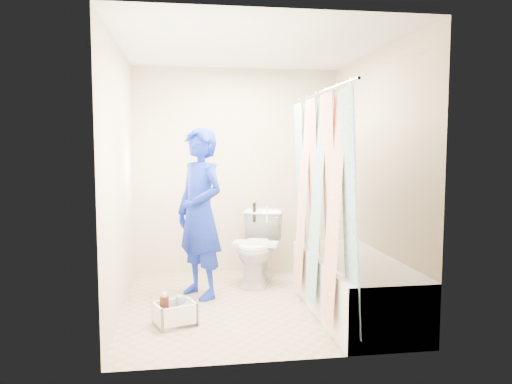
{
  "coord_description": "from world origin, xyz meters",
  "views": [
    {
      "loc": [
        -0.65,
        -4.6,
        1.51
      ],
      "look_at": [
        0.08,
        0.33,
        1.04
      ],
      "focal_mm": 35.0,
      "sensor_mm": 36.0,
      "label": 1
    }
  ],
  "objects": [
    {
      "name": "bathtub",
      "position": [
        0.85,
        -0.43,
        0.27
      ],
      "size": [
        0.7,
        1.75,
        0.5
      ],
      "color": "white",
      "rests_on": "ground"
    },
    {
      "name": "floor",
      "position": [
        0.0,
        0.0,
        0.0
      ],
      "size": [
        2.6,
        2.6,
        0.0
      ],
      "primitive_type": "plane",
      "color": "tan",
      "rests_on": "ground"
    },
    {
      "name": "curtain_rod",
      "position": [
        0.52,
        -0.43,
        1.95
      ],
      "size": [
        0.02,
        1.9,
        0.02
      ],
      "primitive_type": "cylinder",
      "rotation": [
        1.57,
        0.0,
        0.0
      ],
      "color": "silver",
      "rests_on": "wall_back"
    },
    {
      "name": "shower_curtain",
      "position": [
        0.52,
        -0.43,
        1.02
      ],
      "size": [
        0.06,
        1.75,
        1.8
      ],
      "primitive_type": "cube",
      "color": "white",
      "rests_on": "curtain_rod"
    },
    {
      "name": "wall_right",
      "position": [
        1.2,
        0.0,
        1.2
      ],
      "size": [
        0.02,
        2.6,
        2.4
      ],
      "primitive_type": "cube",
      "color": "#C4BB96",
      "rests_on": "ground"
    },
    {
      "name": "plumber",
      "position": [
        -0.48,
        0.3,
        0.84
      ],
      "size": [
        0.67,
        0.73,
        1.67
      ],
      "primitive_type": "imported",
      "rotation": [
        0.0,
        0.0,
        -0.97
      ],
      "color": "navy",
      "rests_on": "ground"
    },
    {
      "name": "cleaning_caddy",
      "position": [
        -0.72,
        -0.48,
        0.09
      ],
      "size": [
        0.39,
        0.35,
        0.25
      ],
      "rotation": [
        0.0,
        0.0,
        0.35
      ],
      "color": "white",
      "rests_on": "ground"
    },
    {
      "name": "ceiling",
      "position": [
        0.0,
        0.0,
        2.4
      ],
      "size": [
        2.4,
        2.6,
        0.02
      ],
      "primitive_type": "cube",
      "color": "silver",
      "rests_on": "wall_back"
    },
    {
      "name": "tank_internals",
      "position": [
        0.19,
        0.92,
        0.77
      ],
      "size": [
        0.18,
        0.1,
        0.25
      ],
      "color": "black",
      "rests_on": "toilet"
    },
    {
      "name": "tank_lid",
      "position": [
        0.12,
        0.59,
        0.46
      ],
      "size": [
        0.52,
        0.36,
        0.04
      ],
      "primitive_type": "cube",
      "rotation": [
        0.0,
        0.0,
        -0.35
      ],
      "color": "white",
      "rests_on": "toilet"
    },
    {
      "name": "toilet",
      "position": [
        0.16,
        0.71,
        0.39
      ],
      "size": [
        0.67,
        0.87,
        0.78
      ],
      "primitive_type": "imported",
      "rotation": [
        0.0,
        0.0,
        -0.35
      ],
      "color": "white",
      "rests_on": "ground"
    },
    {
      "name": "wall_back",
      "position": [
        0.0,
        1.3,
        1.2
      ],
      "size": [
        2.4,
        0.02,
        2.4
      ],
      "primitive_type": "cube",
      "color": "#C4BB96",
      "rests_on": "ground"
    },
    {
      "name": "wall_left",
      "position": [
        -1.2,
        0.0,
        1.2
      ],
      "size": [
        0.02,
        2.6,
        2.4
      ],
      "primitive_type": "cube",
      "color": "#C4BB96",
      "rests_on": "ground"
    },
    {
      "name": "wall_front",
      "position": [
        0.0,
        -1.3,
        1.2
      ],
      "size": [
        2.4,
        0.02,
        2.4
      ],
      "primitive_type": "cube",
      "color": "#C4BB96",
      "rests_on": "ground"
    }
  ]
}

